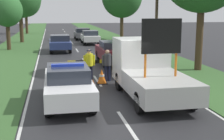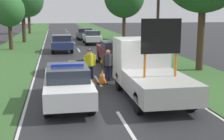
# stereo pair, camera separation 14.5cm
# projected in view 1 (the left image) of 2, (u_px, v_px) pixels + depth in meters

# --- Properties ---
(ground_plane) EXTENTS (160.00, 160.00, 0.00)m
(ground_plane) POSITION_uv_depth(u_px,v_px,m) (112.00, 103.00, 12.59)
(ground_plane) COLOR #28282B
(lane_markings) EXTENTS (6.84, 69.11, 0.01)m
(lane_markings) POSITION_uv_depth(u_px,v_px,m) (77.00, 50.00, 29.50)
(lane_markings) COLOR silver
(lane_markings) RESTS_ON ground
(grass_verge_left) EXTENTS (4.30, 120.00, 0.03)m
(grass_verge_left) POSITION_uv_depth(u_px,v_px,m) (18.00, 48.00, 30.81)
(grass_verge_left) COLOR #38602D
(grass_verge_left) RESTS_ON ground
(grass_verge_right) EXTENTS (4.30, 120.00, 0.03)m
(grass_verge_right) POSITION_uv_depth(u_px,v_px,m) (128.00, 45.00, 32.92)
(grass_verge_right) COLOR #38602D
(grass_verge_right) RESTS_ON ground
(police_car) EXTENTS (1.80, 4.85, 1.64)m
(police_car) POSITION_uv_depth(u_px,v_px,m) (68.00, 84.00, 12.33)
(police_car) COLOR white
(police_car) RESTS_ON ground
(work_truck) EXTENTS (2.27, 5.55, 3.37)m
(work_truck) POSITION_uv_depth(u_px,v_px,m) (147.00, 69.00, 13.53)
(work_truck) COLOR white
(work_truck) RESTS_ON ground
(road_barrier) EXTENTS (2.58, 0.08, 1.05)m
(road_barrier) POSITION_uv_depth(u_px,v_px,m) (92.00, 64.00, 16.73)
(road_barrier) COLOR black
(road_barrier) RESTS_ON ground
(police_officer) EXTENTS (0.60, 0.38, 1.68)m
(police_officer) POSITION_uv_depth(u_px,v_px,m) (89.00, 63.00, 16.15)
(police_officer) COLOR #191E38
(police_officer) RESTS_ON ground
(pedestrian_civilian) EXTENTS (0.60, 0.38, 1.66)m
(pedestrian_civilian) POSITION_uv_depth(u_px,v_px,m) (107.00, 63.00, 16.29)
(pedestrian_civilian) COLOR #191E38
(pedestrian_civilian) RESTS_ON ground
(traffic_cone_near_police) EXTENTS (0.49, 0.49, 0.68)m
(traffic_cone_near_police) POSITION_uv_depth(u_px,v_px,m) (93.00, 86.00, 13.87)
(traffic_cone_near_police) COLOR black
(traffic_cone_near_police) RESTS_ON ground
(traffic_cone_centre_front) EXTENTS (0.53, 0.53, 0.73)m
(traffic_cone_centre_front) POSITION_uv_depth(u_px,v_px,m) (102.00, 77.00, 15.83)
(traffic_cone_centre_front) COLOR black
(traffic_cone_centre_front) RESTS_ON ground
(queued_car_wagon_maroon) EXTENTS (1.81, 4.63, 1.57)m
(queued_car_wagon_maroon) POSITION_uv_depth(u_px,v_px,m) (113.00, 52.00, 21.62)
(queued_car_wagon_maroon) COLOR maroon
(queued_car_wagon_maroon) RESTS_ON ground
(queued_car_hatch_blue) EXTENTS (1.86, 4.17, 1.51)m
(queued_car_hatch_blue) POSITION_uv_depth(u_px,v_px,m) (60.00, 43.00, 27.99)
(queued_car_hatch_blue) COLOR navy
(queued_car_hatch_blue) RESTS_ON ground
(queued_car_van_white) EXTENTS (1.76, 4.14, 1.49)m
(queued_car_van_white) POSITION_uv_depth(u_px,v_px,m) (90.00, 37.00, 34.34)
(queued_car_van_white) COLOR silver
(queued_car_van_white) RESTS_ON ground
(queued_car_suv_grey) EXTENTS (1.92, 4.28, 1.44)m
(queued_car_suv_grey) POSITION_uv_depth(u_px,v_px,m) (82.00, 33.00, 39.88)
(queued_car_suv_grey) COLOR slate
(queued_car_suv_grey) RESTS_ON ground
(roadside_tree_near_right) EXTENTS (2.88, 2.88, 5.18)m
(roadside_tree_near_right) POSITION_uv_depth(u_px,v_px,m) (7.00, 11.00, 28.67)
(roadside_tree_near_right) COLOR #42301E
(roadside_tree_near_right) RESTS_ON ground
(roadside_tree_far_left) EXTENTS (4.77, 4.77, 7.62)m
(roadside_tree_far_left) POSITION_uv_depth(u_px,v_px,m) (25.00, 1.00, 48.75)
(roadside_tree_far_left) COLOR #42301E
(roadside_tree_far_left) RESTS_ON ground
(utility_pole) EXTENTS (1.20, 0.20, 6.72)m
(utility_pole) POSITION_uv_depth(u_px,v_px,m) (157.00, 13.00, 21.04)
(utility_pole) COLOR #473828
(utility_pole) RESTS_ON ground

